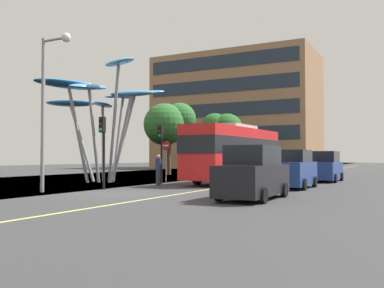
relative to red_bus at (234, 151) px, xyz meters
The scene contains 15 objects.
ground 10.52m from the red_bus, 101.82° to the right, with size 120.00×240.00×0.10m.
red_bus is the anchor object (origin of this frame).
leaf_sculpture 9.44m from the red_bus, 156.26° to the right, with size 9.17×8.78×8.13m.
traffic_light_kerb_near 9.47m from the red_bus, 113.83° to the right, with size 0.28×0.42×3.74m.
traffic_light_kerb_far 4.89m from the red_bus, 139.88° to the right, with size 0.28×0.42×3.67m.
traffic_light_island_mid 4.51m from the red_bus, 157.45° to the left, with size 0.28×0.42×3.65m.
car_parked_near 10.91m from the red_bus, 64.43° to the right, with size 1.93×4.54×2.13m.
car_parked_mid 5.60m from the red_bus, 34.19° to the right, with size 2.04×4.21×2.06m.
car_parked_far 6.53m from the red_bus, 40.46° to the left, with size 2.10×4.52×2.07m.
street_lamp 12.54m from the red_bus, 114.19° to the right, with size 1.75×0.44×7.48m.
tree_pavement_near 13.90m from the red_bus, 139.17° to the left, with size 4.88×5.04×6.84m.
tree_pavement_far 18.55m from the red_bus, 116.70° to the left, with size 4.82×3.70×6.44m.
pedestrian 5.62m from the red_bus, 122.34° to the right, with size 0.34×0.34×1.82m.
no_entry_sign 4.60m from the red_bus, 162.35° to the right, with size 0.60×0.12×2.74m.
backdrop_building 37.14m from the red_bus, 111.10° to the left, with size 23.27×12.55×16.71m.
Camera 1 is at (11.78, -15.92, 1.67)m, focal length 39.97 mm.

